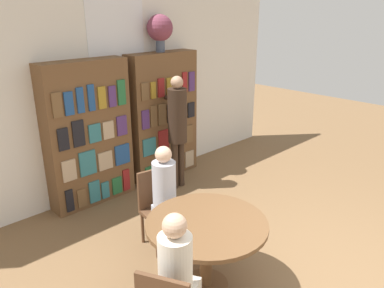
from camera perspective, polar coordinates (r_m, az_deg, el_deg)
name	(u,v)px	position (r m, az deg, el deg)	size (l,w,h in m)	color
wall_back	(119,87)	(5.54, -11.11, 8.55)	(6.40, 0.07, 3.00)	silver
bookshelf_left	(89,135)	(5.20, -15.48, 1.39)	(1.17, 0.34, 1.96)	brown
bookshelf_right	(163,116)	(5.88, -4.46, 4.21)	(1.17, 0.34, 1.96)	brown
flower_vase	(160,29)	(5.66, -4.92, 17.09)	(0.38, 0.38, 0.53)	#475166
reading_table	(207,234)	(3.58, 2.22, -13.50)	(1.14, 1.14, 0.72)	brown
chair_left_side	(159,204)	(4.29, -5.10, -9.14)	(0.46, 0.46, 0.88)	brown
seated_reader_left	(166,194)	(4.06, -3.92, -7.66)	(0.31, 0.39, 1.23)	#B2B7C6
seated_reader_right	(178,274)	(2.97, -2.21, -19.20)	(0.40, 0.37, 1.23)	silver
librarian_standing	(177,122)	(5.41, -2.25, 3.34)	(0.28, 0.55, 1.69)	#332319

